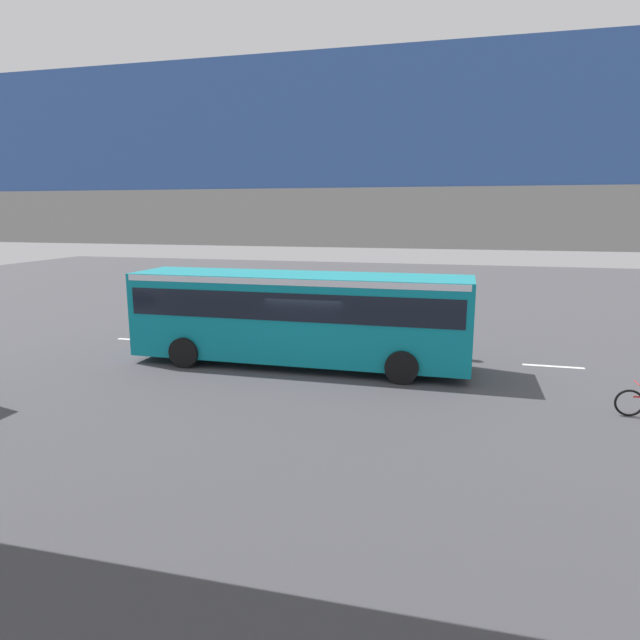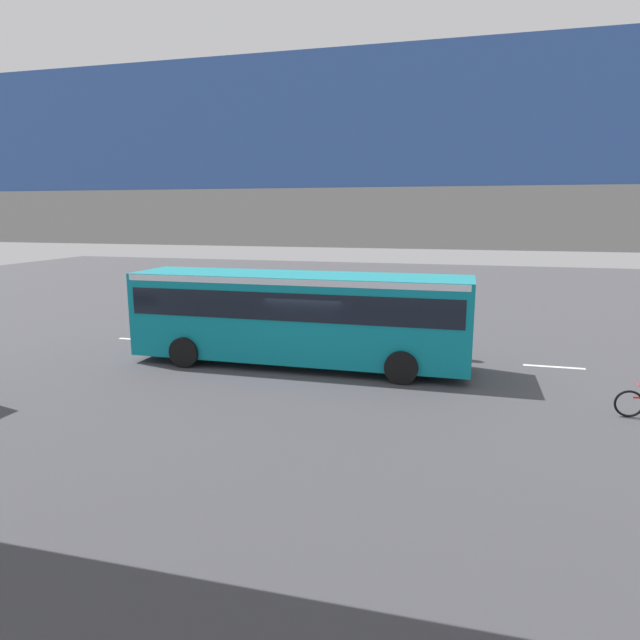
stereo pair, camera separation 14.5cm
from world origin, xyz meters
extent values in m
plane|color=#424247|center=(0.00, 0.00, 0.00)|extent=(80.00, 80.00, 0.00)
cube|color=#0C8493|center=(0.52, -0.32, 1.72)|extent=(11.50, 2.55, 2.86)
cube|color=black|center=(0.52, -0.32, 2.23)|extent=(11.04, 2.59, 0.90)
cube|color=white|center=(0.52, -0.32, 3.03)|extent=(11.27, 2.58, 0.20)
cube|color=black|center=(6.29, -0.32, 2.06)|extent=(0.04, 2.24, 1.20)
cylinder|color=black|center=(4.20, 0.96, 0.52)|extent=(1.04, 0.30, 1.04)
cylinder|color=black|center=(4.20, -1.59, 0.52)|extent=(1.04, 0.30, 1.04)
cylinder|color=black|center=(-3.16, 0.96, 0.52)|extent=(1.04, 0.30, 1.04)
cylinder|color=black|center=(-3.16, -1.59, 0.52)|extent=(1.04, 0.30, 1.04)
torus|color=black|center=(-9.15, 2.29, 0.36)|extent=(0.72, 0.06, 0.72)
cylinder|color=red|center=(-9.28, 2.29, 0.91)|extent=(0.02, 0.44, 0.02)
cylinder|color=#2D2D38|center=(-4.49, -2.55, 0.42)|extent=(0.32, 0.32, 0.85)
cylinder|color=navy|center=(-4.49, -2.55, 1.20)|extent=(0.38, 0.38, 0.70)
sphere|color=tan|center=(-4.49, -2.55, 1.68)|extent=(0.22, 0.22, 0.22)
cylinder|color=slate|center=(2.46, -3.06, 1.40)|extent=(0.08, 0.08, 2.80)
cube|color=red|center=(2.46, -3.06, 2.50)|extent=(0.04, 0.60, 0.60)
cube|color=silver|center=(-8.00, -2.28, 0.00)|extent=(2.00, 0.20, 0.01)
cube|color=silver|center=(-4.00, -2.28, 0.00)|extent=(2.00, 0.20, 0.01)
cube|color=silver|center=(0.00, -2.28, 0.00)|extent=(2.00, 0.20, 0.01)
cube|color=silver|center=(4.00, -2.28, 0.00)|extent=(2.00, 0.20, 0.01)
cube|color=silver|center=(8.00, -2.28, 0.00)|extent=(2.00, 0.20, 0.01)
cube|color=#9E9E99|center=(0.00, 11.47, 5.15)|extent=(29.39, 2.60, 0.50)
cube|color=#3359A5|center=(0.00, 10.22, 5.95)|extent=(29.39, 0.08, 1.10)
camera|label=1|loc=(-4.80, 17.43, 5.20)|focal=31.03mm
camera|label=2|loc=(-4.94, 17.40, 5.20)|focal=31.03mm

